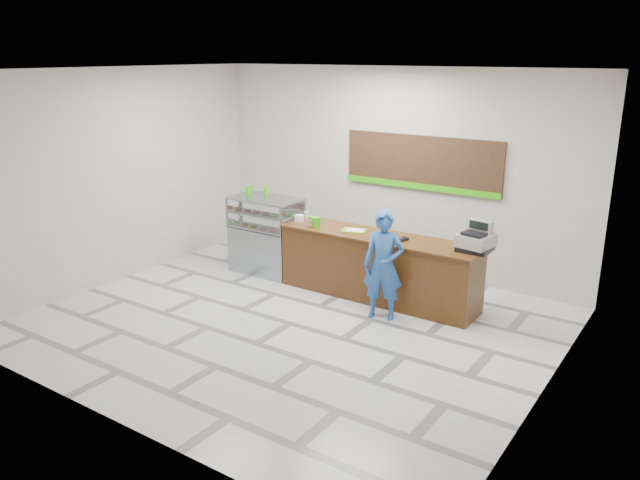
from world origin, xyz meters
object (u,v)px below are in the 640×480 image
Objects in this scene: serving_tray at (354,230)px; customer at (383,265)px; cash_register at (476,240)px; display_case at (266,234)px; sales_counter at (378,267)px.

serving_tray is 0.28× the size of customer.
cash_register is 1.94m from serving_tray.
customer reaches higher than serving_tray.
cash_register is at bearing 1.53° from display_case.
cash_register is 0.33× the size of customer.
serving_tray is at bearing -167.64° from cash_register.
display_case reaches higher than sales_counter.
display_case is at bearing 150.74° from customer.
display_case is 2.98× the size of serving_tray.
display_case is at bearing -179.99° from sales_counter.
cash_register is 1.35m from customer.
customer is at bearing -52.73° from serving_tray.
display_case is 3.76m from cash_register.
customer is at bearing -55.34° from sales_counter.
cash_register is (1.50, 0.10, 0.67)m from sales_counter.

